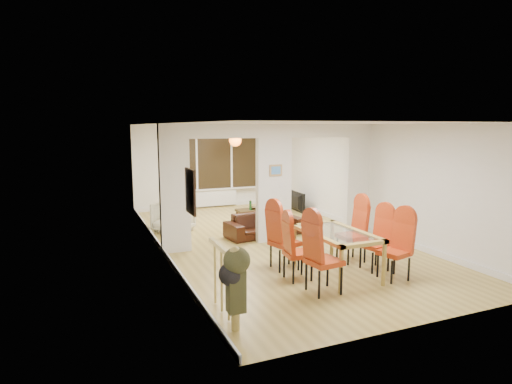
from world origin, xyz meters
TOP-DOWN VIEW (x-y plane):
  - floor at (0.00, 0.00)m, footprint 5.00×9.00m
  - room_walls at (0.00, 0.00)m, footprint 5.00×9.00m
  - divider_wall at (0.00, 0.00)m, footprint 5.00×0.18m
  - bay_window_blinds at (0.00, 4.44)m, footprint 3.00×0.08m
  - radiator at (0.00, 4.40)m, footprint 1.40×0.08m
  - pendant_light at (0.30, 3.30)m, footprint 0.36×0.36m
  - stair_newel at (-2.25, -3.20)m, footprint 0.40×1.20m
  - wall_poster at (-2.47, -2.40)m, footprint 0.04×0.52m
  - pillar_photo at (0.00, -0.10)m, footprint 0.30×0.03m
  - dining_table at (0.06, -2.42)m, footprint 0.91×1.63m
  - dining_chair_la at (-0.57, -3.05)m, footprint 0.52×0.52m
  - dining_chair_lb at (-0.67, -2.39)m, footprint 0.46×0.46m
  - dining_chair_lc at (-0.62, -1.81)m, footprint 0.55×0.55m
  - dining_chair_ra at (0.82, -3.00)m, footprint 0.53×0.53m
  - dining_chair_rb at (0.83, -2.48)m, footprint 0.50×0.50m
  - dining_chair_rc at (0.74, -1.91)m, footprint 0.46×0.46m
  - sofa at (-0.00, 0.50)m, footprint 1.92×0.95m
  - armchair at (-1.91, 1.70)m, footprint 1.11×1.12m
  - person at (-1.65, 1.93)m, footprint 0.63×0.42m
  - television at (2.00, 2.85)m, footprint 1.04×0.19m
  - coffee_table at (0.58, 2.45)m, footprint 1.13×0.72m
  - bottle at (0.41, 2.40)m, footprint 0.07×0.07m
  - bowl at (0.54, 2.48)m, footprint 0.23×0.23m
  - shoes at (0.09, -0.45)m, footprint 0.25×0.27m

SIDE VIEW (x-z plane):
  - floor at x=0.00m, z-range -0.01..0.01m
  - shoes at x=0.09m, z-range 0.00..0.10m
  - coffee_table at x=0.58m, z-range 0.00..0.24m
  - sofa at x=0.00m, z-range 0.00..0.54m
  - bowl at x=0.54m, z-range 0.24..0.30m
  - television at x=2.00m, z-range 0.00..0.59m
  - radiator at x=0.00m, z-range 0.05..0.55m
  - armchair at x=-1.91m, z-range 0.00..0.73m
  - bottle at x=0.41m, z-range 0.24..0.51m
  - dining_table at x=0.06m, z-range 0.00..0.76m
  - dining_chair_lb at x=-0.67m, z-range 0.00..1.05m
  - dining_chair_rb at x=0.83m, z-range 0.00..1.06m
  - dining_chair_ra at x=0.82m, z-range 0.00..1.08m
  - stair_newel at x=-2.25m, z-range 0.00..1.10m
  - dining_chair_rc at x=0.74m, z-range 0.00..1.13m
  - dining_chair_lc at x=-0.62m, z-range 0.00..1.13m
  - dining_chair_la at x=-0.57m, z-range 0.00..1.17m
  - person at x=-1.65m, z-range 0.00..1.69m
  - room_walls at x=0.00m, z-range 0.00..2.60m
  - divider_wall at x=0.00m, z-range 0.00..2.60m
  - bay_window_blinds at x=0.00m, z-range 0.60..2.40m
  - wall_poster at x=-2.47m, z-range 1.27..1.94m
  - pillar_photo at x=0.00m, z-range 1.48..1.73m
  - pendant_light at x=0.30m, z-range 1.97..2.33m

